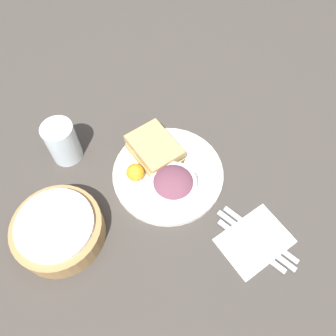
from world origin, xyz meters
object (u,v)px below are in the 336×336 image
object	(u,v)px
sandwich	(156,149)
spoon	(251,246)
fork	(260,234)
salad_bowl	(173,185)
drink_glass	(63,142)
dressing_cup	(193,167)
bread_basket	(59,230)
knife	(255,240)
plate	(168,174)

from	to	relation	value
sandwich	spoon	distance (m)	0.32
spoon	fork	bearing A→B (deg)	90.00
sandwich	salad_bowl	size ratio (longest dim) A/B	1.17
drink_glass	sandwich	bearing A→B (deg)	-127.61
drink_glass	spoon	xyz separation A→B (m)	(-0.46, -0.23, -0.05)
drink_glass	fork	world-z (taller)	drink_glass
sandwich	dressing_cup	bearing A→B (deg)	-151.77
spoon	salad_bowl	bearing A→B (deg)	-176.64
drink_glass	bread_basket	xyz separation A→B (m)	(-0.19, 0.11, -0.02)
fork	dressing_cup	bearing A→B (deg)	173.24
salad_bowl	knife	distance (m)	0.22
knife	spoon	bearing A→B (deg)	-90.00
fork	spoon	bearing A→B (deg)	-90.00
bread_basket	fork	bearing A→B (deg)	-124.81
salad_bowl	bread_basket	size ratio (longest dim) A/B	0.56
fork	salad_bowl	bearing A→B (deg)	-167.43
sandwich	dressing_cup	distance (m)	0.10
salad_bowl	knife	world-z (taller)	salad_bowl
dressing_cup	drink_glass	world-z (taller)	drink_glass
plate	salad_bowl	size ratio (longest dim) A/B	2.51
salad_bowl	dressing_cup	distance (m)	0.08
bread_basket	knife	xyz separation A→B (m)	(-0.26, -0.35, -0.03)
fork	sandwich	bearing A→B (deg)	179.82
fork	bread_basket	bearing A→B (deg)	-139.12
plate	bread_basket	xyz separation A→B (m)	(0.01, 0.29, 0.03)
bread_basket	spoon	world-z (taller)	bread_basket
sandwich	spoon	world-z (taller)	sandwich
dressing_cup	spoon	bearing A→B (deg)	178.48
knife	drink_glass	bearing A→B (deg)	-166.01
bread_basket	salad_bowl	bearing A→B (deg)	-102.14
knife	spoon	distance (m)	0.02
drink_glass	knife	distance (m)	0.52
sandwich	knife	size ratio (longest dim) A/B	0.62
bread_basket	knife	size ratio (longest dim) A/B	0.96
plate	fork	world-z (taller)	plate
plate	fork	distance (m)	0.26
dressing_cup	bread_basket	xyz separation A→B (m)	(0.04, 0.34, 0.00)
salad_bowl	spoon	size ratio (longest dim) A/B	0.62
plate	dressing_cup	distance (m)	0.07
plate	drink_glass	distance (m)	0.28
salad_bowl	fork	world-z (taller)	salad_bowl
plate	bread_basket	distance (m)	0.29
sandwich	bread_basket	size ratio (longest dim) A/B	0.65
dressing_cup	knife	bearing A→B (deg)	-177.06
plate	salad_bowl	distance (m)	0.06
drink_glass	bread_basket	distance (m)	0.22
plate	drink_glass	bearing A→B (deg)	41.79
dressing_cup	bread_basket	distance (m)	0.34
sandwich	knife	distance (m)	0.32
drink_glass	spoon	distance (m)	0.52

